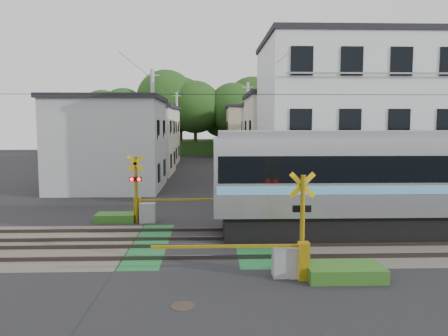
{
  "coord_description": "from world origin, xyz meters",
  "views": [
    {
      "loc": [
        0.32,
        -15.93,
        4.47
      ],
      "look_at": [
        1.01,
        5.0,
        2.34
      ],
      "focal_mm": 35.0,
      "sensor_mm": 36.0,
      "label": 1
    }
  ],
  "objects_px": {
    "crossing_signal_far": "(146,207)",
    "pedestrian": "(220,156)",
    "apartment_block": "(349,120)",
    "manhole_cover": "(183,306)",
    "crossing_signal_near": "(288,254)"
  },
  "relations": [
    {
      "from": "crossing_signal_near",
      "to": "crossing_signal_far",
      "type": "distance_m",
      "value": 8.95
    },
    {
      "from": "crossing_signal_far",
      "to": "apartment_block",
      "type": "relative_size",
      "value": 0.46
    },
    {
      "from": "crossing_signal_near",
      "to": "apartment_block",
      "type": "distance_m",
      "value": 14.95
    },
    {
      "from": "crossing_signal_far",
      "to": "apartment_block",
      "type": "height_order",
      "value": "apartment_block"
    },
    {
      "from": "crossing_signal_near",
      "to": "pedestrian",
      "type": "distance_m",
      "value": 37.23
    },
    {
      "from": "crossing_signal_far",
      "to": "apartment_block",
      "type": "bearing_deg",
      "value": 27.78
    },
    {
      "from": "crossing_signal_far",
      "to": "apartment_block",
      "type": "distance_m",
      "value": 13.14
    },
    {
      "from": "manhole_cover",
      "to": "crossing_signal_near",
      "type": "bearing_deg",
      "value": 33.71
    },
    {
      "from": "crossing_signal_near",
      "to": "manhole_cover",
      "type": "distance_m",
      "value": 3.6
    },
    {
      "from": "crossing_signal_near",
      "to": "crossing_signal_far",
      "type": "xyz_separation_m",
      "value": [
        -5.17,
        7.31,
        0.0
      ]
    },
    {
      "from": "crossing_signal_far",
      "to": "pedestrian",
      "type": "distance_m",
      "value": 30.17
    },
    {
      "from": "crossing_signal_far",
      "to": "manhole_cover",
      "type": "distance_m",
      "value": 9.56
    },
    {
      "from": "crossing_signal_far",
      "to": "manhole_cover",
      "type": "bearing_deg",
      "value": -76.44
    },
    {
      "from": "apartment_block",
      "to": "crossing_signal_far",
      "type": "bearing_deg",
      "value": -152.22
    },
    {
      "from": "crossing_signal_far",
      "to": "apartment_block",
      "type": "xyz_separation_m",
      "value": [
        11.09,
        5.84,
        3.94
      ]
    }
  ]
}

